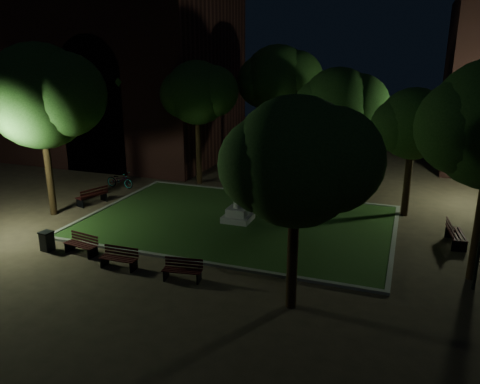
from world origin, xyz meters
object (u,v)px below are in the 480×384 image
object	(u,v)px
bench_near_left	(119,258)
bicycle	(120,180)
bench_west_near	(82,245)
trash_bin	(47,241)
monument	(238,204)
bench_left_side	(93,196)
bench_right_side	(455,235)
bench_far_side	(344,189)
bench_near_right	(183,270)

from	to	relation	value
bench_near_left	bicycle	bearing A→B (deg)	122.09
bench_near_left	bench_west_near	world-z (taller)	bench_west_near
trash_bin	monument	bearing A→B (deg)	43.06
bench_left_side	bench_near_left	bearing A→B (deg)	62.67
bench_near_left	bench_left_side	size ratio (longest dim) A/B	0.83
bench_right_side	bench_far_side	bearing A→B (deg)	36.75
bench_left_side	bicycle	bearing A→B (deg)	-152.87
bench_near_left	trash_bin	bearing A→B (deg)	172.82
bench_near_right	bicycle	xyz separation A→B (m)	(-9.47, 9.95, 0.11)
bench_left_side	trash_bin	size ratio (longest dim) A/B	2.17
monument	bench_left_side	size ratio (longest dim) A/B	1.69
bench_left_side	bench_right_side	distance (m)	18.93
bench_near_left	bench_left_side	world-z (taller)	bench_left_side
bench_right_side	monument	bearing A→B (deg)	86.98
bench_right_side	bench_far_side	world-z (taller)	bench_right_side
bench_west_near	trash_bin	bearing A→B (deg)	-162.39
trash_bin	bicycle	size ratio (longest dim) A/B	0.46
monument	bench_left_side	bearing A→B (deg)	-179.44
bench_near_left	bicycle	size ratio (longest dim) A/B	0.82
bench_west_near	trash_bin	xyz separation A→B (m)	(-1.64, -0.25, 0.04)
bench_west_near	bench_left_side	size ratio (longest dim) A/B	0.86
bench_near_right	bench_left_side	size ratio (longest dim) A/B	0.83
bench_west_near	bench_near_left	bearing A→B (deg)	-6.07
bench_far_side	bicycle	world-z (taller)	bicycle
bench_near_right	bench_right_side	world-z (taller)	bench_right_side
bench_far_side	trash_bin	world-z (taller)	trash_bin
bench_west_near	bench_right_side	bearing A→B (deg)	32.61
monument	bench_far_side	distance (m)	8.05
monument	bench_west_near	size ratio (longest dim) A/B	1.96
bench_west_near	bench_far_side	size ratio (longest dim) A/B	1.11
bench_west_near	bicycle	bearing A→B (deg)	124.00
bench_near_right	bench_west_near	xyz separation A→B (m)	(-5.17, 0.69, 0.02)
bench_left_side	bench_far_side	distance (m)	14.82
trash_bin	bench_far_side	bearing A→B (deg)	49.59
monument	bench_near_right	size ratio (longest dim) A/B	2.05
bench_west_near	bench_right_side	distance (m)	16.46
bench_near_right	bench_near_left	bearing A→B (deg)	170.25
bench_west_near	bench_left_side	bearing A→B (deg)	132.33
monument	bicycle	world-z (taller)	monument
bench_near_left	bench_near_right	world-z (taller)	bench_near_left
bench_near_right	bench_far_side	distance (m)	13.97
bench_far_side	bicycle	xyz separation A→B (m)	(-13.64, -3.39, 0.14)
bench_left_side	bench_west_near	bearing A→B (deg)	52.39
bench_right_side	bench_west_near	bearing A→B (deg)	106.81
bench_near_left	bench_near_right	bearing A→B (deg)	-2.89
bench_near_right	bench_right_side	xyz separation A→B (m)	(9.93, 7.25, 0.09)
bench_right_side	bench_near_right	bearing A→B (deg)	119.45
bench_far_side	bicycle	size ratio (longest dim) A/B	0.77
monument	bench_west_near	xyz separation A→B (m)	(-4.95, -5.92, -0.55)
bench_left_side	bench_far_side	size ratio (longest dim) A/B	1.28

